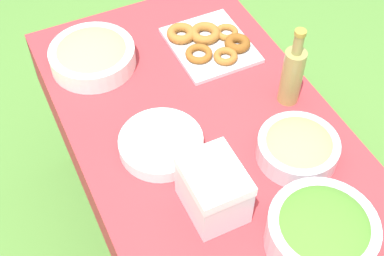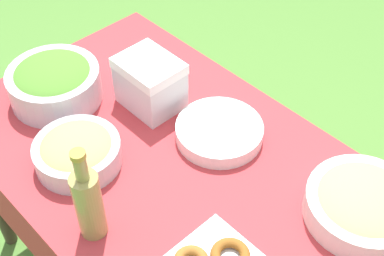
% 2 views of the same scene
% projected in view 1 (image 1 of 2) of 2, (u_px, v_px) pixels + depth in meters
% --- Properties ---
extents(ground_plane, '(14.00, 14.00, 0.00)m').
position_uv_depth(ground_plane, '(203.00, 237.00, 2.34)').
color(ground_plane, '#568C38').
extents(picnic_table, '(1.47, 0.86, 0.74)m').
position_uv_depth(picnic_table, '(206.00, 146.00, 1.85)').
color(picnic_table, '#B73338').
rests_on(picnic_table, ground_plane).
extents(salad_bowl, '(0.30, 0.30, 0.13)m').
position_uv_depth(salad_bowl, '(322.00, 231.00, 1.45)').
color(salad_bowl, silver).
rests_on(salad_bowl, picnic_table).
extents(pasta_bowl, '(0.31, 0.31, 0.09)m').
position_uv_depth(pasta_bowl, '(92.00, 55.00, 1.94)').
color(pasta_bowl, white).
rests_on(pasta_bowl, picnic_table).
extents(donut_platter, '(0.33, 0.31, 0.05)m').
position_uv_depth(donut_platter, '(210.00, 42.00, 2.02)').
color(donut_platter, silver).
rests_on(donut_platter, picnic_table).
extents(plate_stack, '(0.27, 0.27, 0.05)m').
position_uv_depth(plate_stack, '(161.00, 144.00, 1.70)').
color(plate_stack, white).
rests_on(plate_stack, picnic_table).
extents(olive_oil_bottle, '(0.07, 0.07, 0.30)m').
position_uv_depth(olive_oil_bottle, '(293.00, 75.00, 1.77)').
color(olive_oil_bottle, '#998E4C').
rests_on(olive_oil_bottle, picnic_table).
extents(bread_bowl, '(0.26, 0.26, 0.09)m').
position_uv_depth(bread_bowl, '(298.00, 147.00, 1.67)').
color(bread_bowl, silver).
rests_on(bread_bowl, picnic_table).
extents(cooler_box, '(0.20, 0.16, 0.17)m').
position_uv_depth(cooler_box, '(213.00, 189.00, 1.52)').
color(cooler_box, silver).
rests_on(cooler_box, picnic_table).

